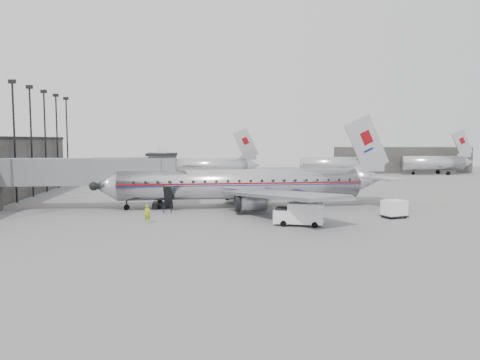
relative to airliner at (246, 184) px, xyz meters
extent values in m
plane|color=slate|center=(-0.69, -3.03, -2.76)|extent=(160.00, 160.00, 0.00)
cube|color=#33302E|center=(44.31, 56.97, 0.24)|extent=(30.00, 12.00, 6.00)
cube|color=gold|center=(2.31, 2.97, -2.75)|extent=(60.00, 0.15, 0.01)
cube|color=#57595B|center=(-22.69, 0.57, 1.54)|extent=(12.00, 2.80, 3.00)
cube|color=#57595B|center=(-13.69, 0.57, 1.54)|extent=(8.00, 3.00, 3.10)
cube|color=#57595B|center=(-9.69, 0.97, 1.54)|extent=(3.20, 3.60, 3.20)
cube|color=black|center=(-9.69, 0.97, 3.44)|extent=(3.40, 3.80, 0.30)
cube|color=white|center=(-9.69, 0.97, 3.94)|extent=(1.20, 0.15, 0.80)
cylinder|color=black|center=(-9.99, 0.57, -1.36)|extent=(0.56, 0.56, 2.80)
cube|color=black|center=(-9.99, 0.57, -2.41)|extent=(1.60, 2.20, 0.70)
cylinder|color=black|center=(-9.99, -0.43, -2.46)|extent=(0.30, 0.60, 0.60)
cylinder|color=black|center=(-9.99, 1.57, -2.46)|extent=(0.30, 0.60, 0.60)
cube|color=black|center=(-8.89, -1.73, -1.26)|extent=(0.90, 3.20, 2.90)
cylinder|color=black|center=(-28.19, 6.97, 4.74)|extent=(0.24, 0.24, 15.00)
cube|color=black|center=(-28.19, 6.97, 12.24)|extent=(0.90, 0.25, 0.50)
cylinder|color=black|center=(-28.19, 12.97, 4.74)|extent=(0.24, 0.24, 15.00)
cube|color=black|center=(-28.19, 12.97, 12.24)|extent=(0.90, 0.25, 0.50)
cylinder|color=black|center=(-28.19, 18.97, 4.74)|extent=(0.24, 0.24, 15.00)
cube|color=black|center=(-28.19, 18.97, 12.24)|extent=(0.90, 0.25, 0.50)
cylinder|color=black|center=(-28.19, 24.97, 4.74)|extent=(0.24, 0.24, 15.00)
cube|color=black|center=(-28.19, 24.97, 12.24)|extent=(0.90, 0.25, 0.50)
cylinder|color=black|center=(-28.19, 30.97, 4.74)|extent=(0.24, 0.24, 15.00)
cube|color=black|center=(-28.19, 30.97, 12.24)|extent=(0.90, 0.25, 0.50)
cylinder|color=silver|center=(-2.69, 38.97, -0.16)|extent=(14.00, 3.20, 3.20)
cube|color=silver|center=(4.11, 38.97, 4.24)|extent=(5.17, 0.26, 6.52)
cylinder|color=black|center=(-7.19, 38.97, -2.26)|extent=(0.24, 0.24, 1.00)
cylinder|color=silver|center=(23.31, 42.97, -0.16)|extent=(14.00, 3.20, 3.20)
cube|color=silver|center=(30.11, 42.97, 4.24)|extent=(5.17, 0.26, 6.52)
cylinder|color=black|center=(18.81, 42.97, -2.26)|extent=(0.24, 0.24, 1.00)
cylinder|color=silver|center=(47.31, 46.97, -0.16)|extent=(14.00, 3.20, 3.20)
cube|color=silver|center=(54.11, 46.97, 4.24)|extent=(5.17, 0.26, 6.52)
cylinder|color=black|center=(42.81, 46.97, -2.26)|extent=(0.24, 0.24, 1.00)
cylinder|color=silver|center=(-0.69, -0.03, 0.01)|extent=(27.80, 4.70, 3.41)
cone|color=silver|center=(-15.90, -0.74, 0.01)|extent=(2.92, 3.54, 3.41)
cone|color=silver|center=(14.79, 0.69, 0.38)|extent=(3.84, 3.41, 3.24)
cube|color=maroon|center=(-0.69, -0.03, 0.24)|extent=(27.81, 4.75, 0.17)
cube|color=navy|center=(-0.69, -0.03, 0.03)|extent=(27.81, 4.75, 0.09)
cube|color=silver|center=(14.51, 0.68, 4.62)|extent=(5.67, 0.54, 7.09)
cube|color=gray|center=(1.69, 8.39, -0.27)|extent=(10.09, 15.59, 1.09)
cube|color=gray|center=(2.46, -8.20, -0.27)|extent=(11.16, 15.46, 1.09)
cylinder|color=gray|center=(-0.45, 4.78, -1.42)|extent=(3.22, 2.08, 1.94)
cylinder|color=gray|center=(-0.01, -4.80, -1.42)|extent=(3.22, 2.08, 1.94)
cylinder|color=black|center=(-13.59, -0.63, -2.16)|extent=(0.18, 0.18, 1.20)
cylinder|color=black|center=(1.04, 2.45, -2.11)|extent=(0.24, 0.24, 1.29)
cylinder|color=black|center=(1.04, 2.45, -2.34)|extent=(0.94, 0.37, 0.92)
cylinder|color=black|center=(1.26, -2.34, -2.11)|extent=(0.24, 0.24, 1.29)
cylinder|color=black|center=(1.26, -2.34, -2.34)|extent=(0.94, 0.37, 0.92)
cube|color=white|center=(4.17, -11.95, -1.57)|extent=(3.58, 2.69, 1.85)
cube|color=white|center=(2.08, -11.24, -1.92)|extent=(1.88, 2.04, 1.24)
cube|color=black|center=(2.08, -11.24, -1.39)|extent=(1.49, 1.76, 0.53)
cylinder|color=black|center=(2.08, -12.08, -2.48)|extent=(0.61, 0.39, 0.56)
cylinder|color=black|center=(2.59, -10.58, -2.48)|extent=(0.61, 0.39, 0.56)
cylinder|color=black|center=(4.75, -12.99, -2.48)|extent=(0.61, 0.39, 0.56)
cylinder|color=black|center=(5.26, -11.49, -2.48)|extent=(0.61, 0.39, 0.56)
cube|color=#0F0E38|center=(6.42, -1.03, -1.90)|extent=(2.21, 1.98, 1.27)
cube|color=black|center=(6.42, -1.03, -2.58)|extent=(2.33, 2.10, 0.11)
cylinder|color=black|center=(5.54, -1.24, -2.62)|extent=(0.29, 0.21, 0.27)
cylinder|color=black|center=(6.87, -1.82, -2.62)|extent=(0.29, 0.21, 0.27)
cylinder|color=black|center=(5.98, -0.24, -2.62)|extent=(0.29, 0.21, 0.27)
cylinder|color=black|center=(7.31, -0.83, -2.62)|extent=(0.29, 0.21, 0.27)
cube|color=white|center=(14.14, -8.37, -1.73)|extent=(2.56, 2.21, 1.52)
cube|color=black|center=(14.14, -8.37, -2.54)|extent=(2.70, 2.35, 0.13)
cylinder|color=black|center=(13.51, -9.25, -2.60)|extent=(0.35, 0.22, 0.33)
cylinder|color=black|center=(15.17, -8.73, -2.60)|extent=(0.35, 0.22, 0.33)
cylinder|color=black|center=(13.12, -8.01, -2.60)|extent=(0.35, 0.22, 0.33)
cylinder|color=black|center=(14.78, -7.48, -2.60)|extent=(0.35, 0.22, 0.33)
imported|color=#9DBD16|center=(-10.44, -9.03, -1.88)|extent=(0.66, 0.45, 1.76)
camera|label=1|loc=(-5.83, -53.52, 5.19)|focal=35.00mm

